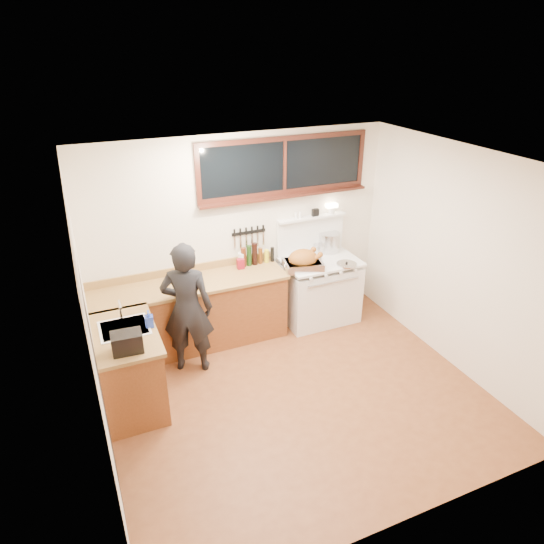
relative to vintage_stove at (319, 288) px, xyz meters
name	(u,v)px	position (x,y,z in m)	size (l,w,h in m)	color
ground_plane	(298,396)	(-1.00, -1.41, -0.48)	(4.00, 3.50, 0.02)	brown
room_shell	(302,262)	(-1.00, -1.41, 1.18)	(4.10, 3.60, 2.65)	silver
counter_back	(192,314)	(-1.80, 0.04, -0.01)	(2.44, 0.64, 1.00)	brown
counter_left	(129,368)	(-2.70, -0.79, -0.01)	(0.64, 1.09, 0.90)	brown
sink_unit	(125,333)	(-2.68, -0.71, 0.38)	(0.50, 0.45, 0.37)	white
vintage_stove	(319,288)	(0.00, 0.00, 0.00)	(1.02, 0.74, 1.57)	white
back_window	(285,173)	(-0.40, 0.31, 1.60)	(2.32, 0.13, 0.77)	black
left_doorway	(103,396)	(-2.99, -1.96, 0.62)	(0.02, 1.04, 2.17)	black
knife_strip	(249,233)	(-0.90, 0.32, 0.84)	(0.46, 0.03, 0.28)	black
man	(187,309)	(-1.95, -0.42, 0.35)	(0.70, 0.59, 1.62)	black
soap_bottle	(149,319)	(-2.43, -0.78, 0.53)	(0.09, 0.10, 0.19)	#223CAC
toaster	(127,342)	(-2.70, -1.14, 0.53)	(0.30, 0.22, 0.20)	black
cutting_board	(186,280)	(-1.85, 0.01, 0.49)	(0.47, 0.40, 0.14)	olive
roast_turkey	(303,261)	(-0.33, -0.14, 0.54)	(0.55, 0.45, 0.26)	silver
stockpot	(329,242)	(0.26, 0.22, 0.57)	(0.38, 0.38, 0.27)	silver
saucepan	(319,249)	(0.10, 0.22, 0.50)	(0.18, 0.30, 0.13)	silver
pot_lid	(347,264)	(0.24, -0.28, 0.45)	(0.29, 0.29, 0.04)	silver
coffee_tin	(240,264)	(-1.08, 0.17, 0.50)	(0.09, 0.08, 0.14)	maroon
pitcher	(242,259)	(-1.04, 0.24, 0.53)	(0.11, 0.11, 0.19)	white
bottle_cluster	(255,255)	(-0.86, 0.22, 0.56)	(0.47, 0.07, 0.30)	black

